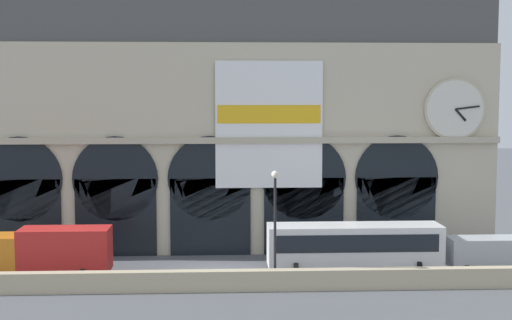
# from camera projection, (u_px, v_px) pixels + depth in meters

# --- Properties ---
(ground_plane) EXTENTS (200.00, 200.00, 0.00)m
(ground_plane) POSITION_uv_depth(u_px,v_px,m) (209.00, 273.00, 45.02)
(ground_plane) COLOR #54565B
(quay_parapet_wall) EXTENTS (90.00, 0.70, 1.21)m
(quay_parapet_wall) POSITION_uv_depth(u_px,v_px,m) (208.00, 281.00, 40.75)
(quay_parapet_wall) COLOR #BCAD8C
(quay_parapet_wall) RESTS_ON ground
(station_building) EXTENTS (40.91, 4.67, 18.89)m
(station_building) POSITION_uv_depth(u_px,v_px,m) (211.00, 125.00, 51.25)
(station_building) COLOR beige
(station_building) RESTS_ON ground
(box_truck_midwest) EXTENTS (7.50, 2.91, 3.12)m
(box_truck_midwest) POSITION_uv_depth(u_px,v_px,m) (51.00, 251.00, 43.58)
(box_truck_midwest) COLOR orange
(box_truck_midwest) RESTS_ON ground
(bus_mideast) EXTENTS (11.00, 3.25, 3.10)m
(bus_mideast) POSITION_uv_depth(u_px,v_px,m) (354.00, 245.00, 44.82)
(bus_mideast) COLOR white
(bus_mideast) RESTS_ON ground
(van_east) EXTENTS (5.20, 2.48, 2.20)m
(van_east) POSITION_uv_depth(u_px,v_px,m) (489.00, 252.00, 45.25)
(van_east) COLOR #ADB2B7
(van_east) RESTS_ON ground
(street_lamp_quayside) EXTENTS (0.44, 0.44, 6.90)m
(street_lamp_quayside) POSITION_uv_depth(u_px,v_px,m) (275.00, 213.00, 41.37)
(street_lamp_quayside) COLOR black
(street_lamp_quayside) RESTS_ON ground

